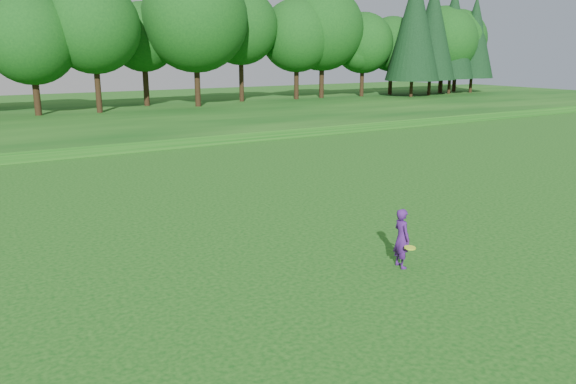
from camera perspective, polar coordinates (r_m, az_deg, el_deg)
ground at (r=14.45m, az=-3.04°, el=-8.22°), size 140.00×140.00×0.00m
berm at (r=46.50m, az=-23.67°, el=6.49°), size 130.00×30.00×0.60m
walking_path at (r=32.86m, az=-20.01°, el=3.65°), size 130.00×1.60×0.04m
treeline at (r=50.25m, az=-25.26°, el=15.76°), size 104.00×7.00×15.00m
woman at (r=14.85m, az=11.48°, el=-4.63°), size 0.47×0.86×1.58m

